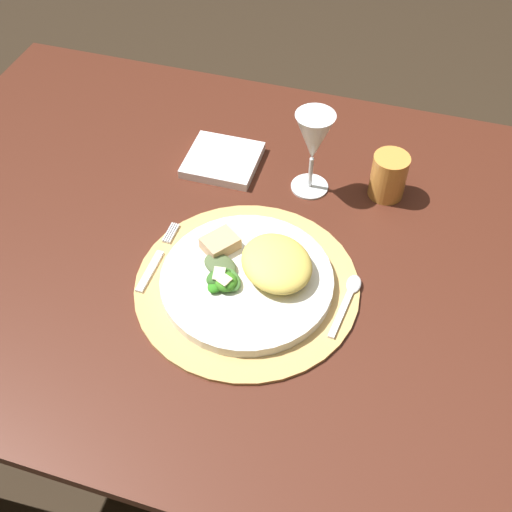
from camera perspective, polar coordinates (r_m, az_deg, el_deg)
The scene contains 12 objects.
ground_plane at distance 1.68m, azimuth 1.65°, elevation -15.91°, with size 6.00×6.00×0.00m, color #2D2216.
dining_table at distance 1.18m, azimuth 2.26°, elevation -3.93°, with size 1.49×0.93×0.72m.
placemat at distance 1.02m, azimuth -0.82°, elevation -2.66°, with size 0.36×0.36×0.01m, color tan.
dinner_plate at distance 1.01m, azimuth -0.83°, elevation -2.23°, with size 0.28×0.28×0.02m, color silver.
pasta_serving at distance 0.99m, azimuth 1.87°, elevation -0.64°, with size 0.13×0.11×0.04m, color #E4C656.
salad_greens at distance 0.99m, azimuth -3.05°, elevation -1.80°, with size 0.09×0.09×0.02m.
bread_piece at distance 1.04m, azimuth -3.26°, elevation 1.16°, with size 0.06×0.04×0.02m, color tan.
fork at distance 1.06m, azimuth -9.01°, elevation -0.34°, with size 0.01×0.16×0.00m.
spoon at distance 1.01m, azimuth 8.38°, elevation -3.57°, with size 0.03×0.13×0.01m.
napkin at distance 1.23m, azimuth -3.02°, elevation 8.66°, with size 0.13×0.13×0.02m, color white.
wine_glass at distance 1.11m, azimuth 5.22°, elevation 10.39°, with size 0.07×0.07×0.16m.
amber_tumbler at distance 1.16m, azimuth 11.89°, elevation 7.09°, with size 0.06×0.06×0.09m, color #D38A3B.
Camera 1 is at (0.16, -0.69, 1.52)m, focal length 44.27 mm.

